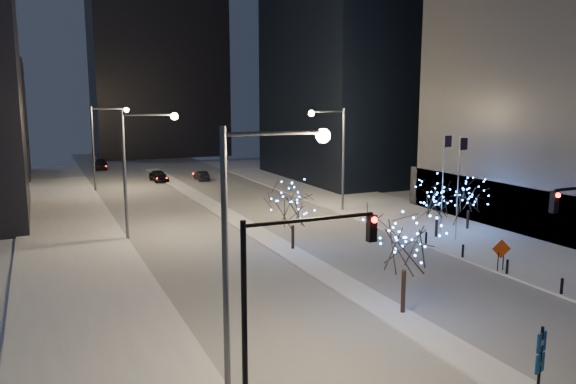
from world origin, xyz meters
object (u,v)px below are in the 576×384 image
car_mid (201,176)px  car_near (159,176)px  car_far (100,165)px  holiday_tree_plaza_far (469,196)px  street_lamp_w_mid (138,157)px  traffic_signal_west (286,279)px  construction_sign (501,252)px  street_lamp_w_near (252,220)px  holiday_tree_median_far (293,206)px  holiday_tree_plaza_near (438,198)px  street_lamp_east (335,146)px  wayfinding_sign (540,359)px  street_lamp_w_far (102,136)px  holiday_tree_median_near (405,238)px

car_mid → car_near: bearing=-12.0°
car_far → holiday_tree_plaza_far: bearing=-59.6°
street_lamp_w_mid → traffic_signal_west: (0.50, -27.00, -1.74)m
car_far → construction_sign: (17.47, -64.86, 0.64)m
street_lamp_w_near → traffic_signal_west: 2.70m
holiday_tree_median_far → holiday_tree_plaza_near: (11.82, -1.42, -0.06)m
street_lamp_east → construction_sign: (0.22, -21.33, -5.07)m
holiday_tree_plaza_far → wayfinding_sign: bearing=-126.9°
traffic_signal_west → car_mid: size_ratio=1.84×
holiday_tree_plaza_far → street_lamp_w_far: bearing=127.3°
street_lamp_w_mid → street_lamp_w_far: same height
car_far → holiday_tree_median_near: (7.67, -68.11, 3.31)m
car_near → holiday_tree_median_near: bearing=-91.5°
street_lamp_w_near → traffic_signal_west: street_lamp_w_near is taller
holiday_tree_median_near → construction_sign: holiday_tree_median_near is taller
car_near → car_far: size_ratio=0.89×
street_lamp_east → holiday_tree_median_far: bearing=-130.7°
car_near → car_mid: size_ratio=1.18×
street_lamp_w_far → car_far: bearing=85.3°
holiday_tree_plaza_far → construction_sign: bearing=-122.0°
street_lamp_w_near → car_near: street_lamp_w_near is taller
street_lamp_w_mid → car_mid: street_lamp_w_mid is taller
street_lamp_w_far → wayfinding_sign: street_lamp_w_far is taller
holiday_tree_median_far → street_lamp_w_far: bearing=105.9°
street_lamp_east → holiday_tree_plaza_far: bearing=-60.6°
traffic_signal_west → holiday_tree_plaza_near: size_ratio=1.46×
street_lamp_east → holiday_tree_plaza_far: street_lamp_east is taller
car_near → construction_sign: (11.80, -48.35, 0.61)m
street_lamp_w_mid → holiday_tree_median_near: size_ratio=1.70×
street_lamp_w_far → street_lamp_w_mid: bearing=-90.0°
holiday_tree_median_near → holiday_tree_plaza_far: holiday_tree_median_near is taller
street_lamp_w_far → traffic_signal_west: size_ratio=1.43×
street_lamp_east → car_mid: size_ratio=2.63×
car_near → street_lamp_w_mid: bearing=-107.7°
traffic_signal_west → wayfinding_sign: (8.13, -3.81, -2.87)m
street_lamp_w_far → holiday_tree_plaza_far: size_ratio=2.39×
traffic_signal_west → holiday_tree_median_far: traffic_signal_west is taller
holiday_tree_median_far → holiday_tree_plaza_far: 16.01m
wayfinding_sign → street_lamp_w_mid: bearing=90.2°
street_lamp_w_mid → street_lamp_east: 19.26m
holiday_tree_median_near → construction_sign: bearing=18.4°
street_lamp_w_far → construction_sign: bearing=-66.1°
construction_sign → holiday_tree_plaza_near: bearing=95.8°
street_lamp_w_near → car_mid: bearing=76.5°
traffic_signal_west → street_lamp_w_mid: bearing=91.1°
construction_sign → holiday_tree_plaza_far: bearing=76.7°
car_mid → construction_sign: 47.56m
car_far → holiday_tree_plaza_near: (19.49, -56.07, 2.51)m
car_mid → car_far: car_far is taller
car_far → street_lamp_w_mid: bearing=-85.1°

